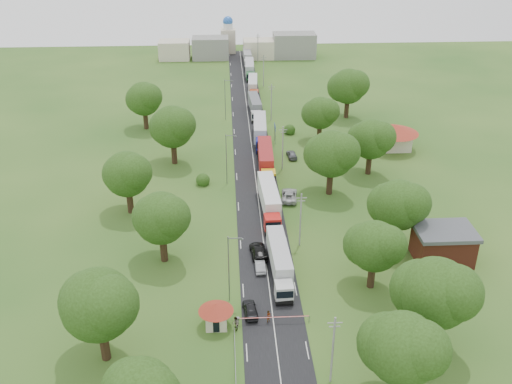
{
  "coord_description": "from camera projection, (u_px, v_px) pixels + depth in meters",
  "views": [
    {
      "loc": [
        -5.31,
        -81.13,
        47.8
      ],
      "look_at": [
        -0.56,
        5.55,
        3.0
      ],
      "focal_mm": 40.0,
      "sensor_mm": 36.0,
      "label": 1
    }
  ],
  "objects": [
    {
      "name": "car_verge_far",
      "position": [
        292.0,
        154.0,
        117.68
      ],
      "size": [
        2.15,
        4.46,
        1.47
      ],
      "primitive_type": "imported",
      "rotation": [
        0.0,
        0.0,
        3.24
      ],
      "color": "#5B5F63",
      "rests_on": "ground"
    },
    {
      "name": "truck_2",
      "position": [
        266.0,
        160.0,
        111.4
      ],
      "size": [
        3.09,
        15.77,
        4.36
      ],
      "color": "yellow",
      "rests_on": "ground"
    },
    {
      "name": "pole_4",
      "position": [
        264.0,
        70.0,
        160.6
      ],
      "size": [
        1.6,
        0.24,
        9.0
      ],
      "color": "gray",
      "rests_on": "ground"
    },
    {
      "name": "tree_10",
      "position": [
        161.0,
        218.0,
        81.38
      ],
      "size": [
        8.8,
        8.8,
        11.07
      ],
      "color": "#382616",
      "rests_on": "ground"
    },
    {
      "name": "tree_11",
      "position": [
        127.0,
        174.0,
        94.35
      ],
      "size": [
        8.8,
        8.8,
        11.07
      ],
      "color": "#382616",
      "rests_on": "ground"
    },
    {
      "name": "tree_6",
      "position": [
        320.0,
        113.0,
        123.05
      ],
      "size": [
        8.0,
        8.0,
        10.1
      ],
      "color": "#382616",
      "rests_on": "ground"
    },
    {
      "name": "boom_barrier",
      "position": [
        263.0,
        318.0,
        71.5
      ],
      "size": [
        9.22,
        0.35,
        1.18
      ],
      "color": "slate",
      "rests_on": "ground"
    },
    {
      "name": "tree_13",
      "position": [
        144.0,
        99.0,
        129.75
      ],
      "size": [
        8.8,
        8.8,
        11.07
      ],
      "color": "#382616",
      "rests_on": "ground"
    },
    {
      "name": "truck_6",
      "position": [
        250.0,
        69.0,
        171.35
      ],
      "size": [
        2.9,
        14.72,
        4.07
      ],
      "color": "#246131",
      "rests_on": "ground"
    },
    {
      "name": "tree_0",
      "position": [
        403.0,
        347.0,
        57.85
      ],
      "size": [
        8.8,
        8.8,
        11.07
      ],
      "color": "#382616",
      "rests_on": "ground"
    },
    {
      "name": "lamp_0",
      "position": [
        230.0,
        266.0,
        73.61
      ],
      "size": [
        2.03,
        0.22,
        10.0
      ],
      "color": "slate",
      "rests_on": "ground"
    },
    {
      "name": "tree_3",
      "position": [
        398.0,
        204.0,
        84.86
      ],
      "size": [
        8.8,
        8.8,
        11.07
      ],
      "color": "#382616",
      "rests_on": "ground"
    },
    {
      "name": "lamp_2",
      "position": [
        226.0,
        98.0,
        135.72
      ],
      "size": [
        2.03,
        0.22,
        10.0
      ],
      "color": "slate",
      "rests_on": "ground"
    },
    {
      "name": "tree_2",
      "position": [
        374.0,
        246.0,
        75.97
      ],
      "size": [
        8.0,
        8.0,
        10.1
      ],
      "color": "#382616",
      "rests_on": "ground"
    },
    {
      "name": "lamp_1",
      "position": [
        227.0,
        157.0,
        104.67
      ],
      "size": [
        2.03,
        0.22,
        10.0
      ],
      "color": "slate",
      "rests_on": "ground"
    },
    {
      "name": "car_verge_near",
      "position": [
        289.0,
        195.0,
        101.32
      ],
      "size": [
        3.46,
        6.2,
        1.64
      ],
      "primitive_type": "imported",
      "rotation": [
        0.0,
        0.0,
        3.01
      ],
      "color": "#AEAEAE",
      "rests_on": "ground"
    },
    {
      "name": "tree_4",
      "position": [
        331.0,
        154.0,
        100.22
      ],
      "size": [
        9.6,
        9.6,
        12.05
      ],
      "color": "#382616",
      "rests_on": "ground"
    },
    {
      "name": "guard_booth",
      "position": [
        216.0,
        312.0,
        70.64
      ],
      "size": [
        4.4,
        4.4,
        3.45
      ],
      "color": "beige",
      "rests_on": "ground"
    },
    {
      "name": "church",
      "position": [
        228.0,
        37.0,
        196.2
      ],
      "size": [
        5.0,
        5.0,
        12.3
      ],
      "color": "beige",
      "rests_on": "ground"
    },
    {
      "name": "tree_5",
      "position": [
        371.0,
        139.0,
        108.03
      ],
      "size": [
        8.8,
        8.8,
        11.07
      ],
      "color": "#382616",
      "rests_on": "ground"
    },
    {
      "name": "truck_7",
      "position": [
        247.0,
        57.0,
        184.59
      ],
      "size": [
        2.42,
        13.99,
        3.88
      ],
      "color": "silver",
      "rests_on": "ground"
    },
    {
      "name": "pedestrian_near",
      "position": [
        269.0,
        317.0,
        71.9
      ],
      "size": [
        0.72,
        0.71,
        1.68
      ],
      "primitive_type": "imported",
      "rotation": [
        0.0,
        0.0,
        0.73
      ],
      "color": "gray",
      "rests_on": "ground"
    },
    {
      "name": "pole_0",
      "position": [
        333.0,
        349.0,
        61.23
      ],
      "size": [
        1.6,
        0.24,
        9.0
      ],
      "color": "gray",
      "rests_on": "ground"
    },
    {
      "name": "tree_1",
      "position": [
        435.0,
        292.0,
        64.97
      ],
      "size": [
        9.6,
        9.6,
        12.05
      ],
      "color": "#382616",
      "rests_on": "ground"
    },
    {
      "name": "pole_3",
      "position": [
        271.0,
        102.0,
        135.76
      ],
      "size": [
        1.6,
        0.24,
        9.0
      ],
      "color": "gray",
      "rests_on": "ground"
    },
    {
      "name": "car_lane_rear",
      "position": [
        259.0,
        251.0,
        85.24
      ],
      "size": [
        2.78,
        5.8,
        1.63
      ],
      "primitive_type": "imported",
      "rotation": [
        0.0,
        0.0,
        3.23
      ],
      "color": "black",
      "rests_on": "ground"
    },
    {
      "name": "house_cream",
      "position": [
        394.0,
        133.0,
        120.57
      ],
      "size": [
        10.08,
        10.08,
        5.8
      ],
      "color": "beige",
      "rests_on": "ground"
    },
    {
      "name": "truck_1",
      "position": [
        269.0,
        200.0,
        96.51
      ],
      "size": [
        3.22,
        15.58,
        4.31
      ],
      "color": "red",
      "rests_on": "ground"
    },
    {
      "name": "car_lane_mid",
      "position": [
        260.0,
        265.0,
        82.27
      ],
      "size": [
        1.52,
        4.07,
        1.33
      ],
      "primitive_type": "imported",
      "rotation": [
        0.0,
        0.0,
        3.17
      ],
      "color": "#A3A4AB",
      "rests_on": "ground"
    },
    {
      "name": "truck_5",
      "position": [
        253.0,
        86.0,
        156.23
      ],
      "size": [
        3.03,
        13.98,
        3.86
      ],
      "color": "#983617",
      "rests_on": "ground"
    },
    {
      "name": "pole_5",
      "position": [
        258.0,
        47.0,
        185.45
      ],
      "size": [
        1.6,
        0.24,
        9.0
      ],
      "color": "gray",
      "rests_on": "ground"
    },
    {
      "name": "truck_4",
      "position": [
        255.0,
        106.0,
        141.17
      ],
      "size": [
        3.0,
        13.92,
        3.85
      ],
      "color": "#B2B2B2",
      "rests_on": "ground"
    },
    {
      "name": "ground",
      "position": [
        261.0,
        223.0,
        94.16
      ],
      "size": [
        260.0,
        260.0,
        0.0
      ],
      "primitive_type": "plane",
      "color": "#29531B",
      "rests_on": "ground"
    },
    {
      "name": "road",
      "position": [
        255.0,
        172.0,
        111.91
      ],
      "size": [
        8.0,
        200.0,
        0.04
      ],
      "primitive_type": "cube",
      "color": "black",
      "rests_on": "ground"
    },
    {
      "name": "pedestrian_booth",
      "position": [
        236.0,
        324.0,
        70.52
      ],
      "size": [
        0.87,
        1.03,
        1.88
      ],
      "primitive_type": "imported",
      "rotation": [
        0.0,
        0.0,
        -1.38
      ],
      "color": "gray",
      "rests_on": "ground"
    },
    {
      "name": "tree_7",
      "position": [
        348.0,
        86.0,
        136.24
      ],
      "size": [
        9.6,
        9.6,
        12.05
      ],
      "color": "#382616",
      "rests_on": "ground"
    },
    {
      "name": "info_sign",
      "position": [
        275.0,
        130.0,
        124.09
      ],
      "size": [
        0.12,
        3.1,
        4.1
      ],
      "color": "slate",
      "rests_on": "ground"
    },
    {
      "name": "truck_0",
      "position": [
        280.0,
        261.0,
        80.58
      ],
      "size": [
        2.91,
        14.45,
        4.0
      ],
      "color": "silver",
      "rests_on": "ground"
    },
    {
      "name": "truck_3",
      "position": [
        260.0,
        131.0,
        125.32
      ],
      "size": [
        3.35,
        15.82,
        4.37
      ],
      "color": "navy",
      "rests_on": "ground"
    },
    {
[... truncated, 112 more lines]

